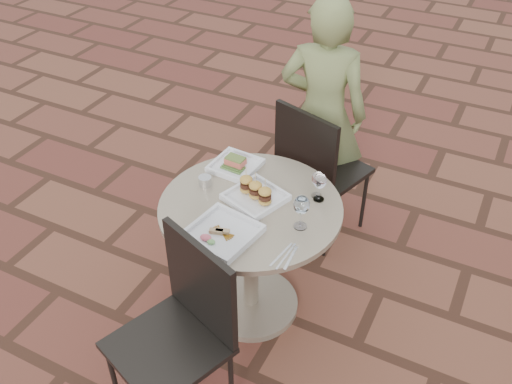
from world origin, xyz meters
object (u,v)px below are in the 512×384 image
at_px(cafe_table, 251,242).
at_px(chair_far, 315,163).
at_px(plate_sliders, 255,194).
at_px(diner, 323,114).
at_px(chair_near, 183,321).
at_px(plate_tuna, 222,232).
at_px(plate_salmon, 235,165).

xyz_separation_m(cafe_table, chair_far, (0.06, 0.72, 0.07)).
bearing_deg(plate_sliders, diner, 90.54).
height_order(cafe_table, chair_near, chair_near).
relative_size(chair_far, diner, 0.63).
bearing_deg(chair_far, plate_tuna, 103.54).
xyz_separation_m(diner, plate_sliders, (0.01, -0.92, 0.03)).
relative_size(chair_near, plate_tuna, 2.81).
bearing_deg(plate_salmon, cafe_table, -48.47).
bearing_deg(diner, chair_near, 80.39).
height_order(chair_far, plate_salmon, chair_far).
bearing_deg(plate_salmon, plate_sliders, -41.74).
xyz_separation_m(cafe_table, diner, (-0.01, 0.97, 0.25)).
relative_size(plate_salmon, plate_tuna, 0.75).
xyz_separation_m(chair_far, diner, (-0.07, 0.25, 0.18)).
height_order(cafe_table, diner, diner).
distance_m(chair_near, plate_tuna, 0.43).
height_order(chair_far, chair_near, same).
distance_m(plate_salmon, plate_tuna, 0.54).
relative_size(chair_near, diner, 0.63).
bearing_deg(diner, plate_tuna, 79.78).
xyz_separation_m(cafe_table, plate_tuna, (-0.01, -0.25, 0.26)).
bearing_deg(chair_far, cafe_table, 103.07).
relative_size(chair_far, plate_sliders, 2.88).
xyz_separation_m(chair_near, diner, (-0.01, 1.60, 0.18)).
xyz_separation_m(plate_sliders, plate_tuna, (-0.02, -0.30, -0.02)).
bearing_deg(chair_far, chair_near, 105.40).
height_order(diner, plate_tuna, diner).
height_order(plate_sliders, plate_tuna, plate_sliders).
relative_size(cafe_table, chair_near, 0.97).
bearing_deg(plate_tuna, plate_sliders, 86.98).
distance_m(cafe_table, plate_salmon, 0.42).
height_order(chair_near, plate_sliders, chair_near).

